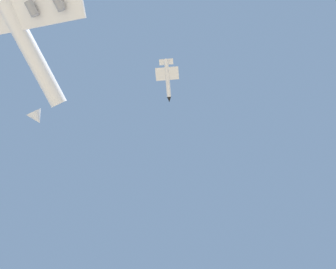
{
  "coord_description": "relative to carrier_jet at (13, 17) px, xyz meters",
  "views": [
    {
      "loc": [
        -23.23,
        70.06,
        3.42
      ],
      "look_at": [
        -8.9,
        65.53,
        68.6
      ],
      "focal_mm": 35.01,
      "sensor_mm": 36.0,
      "label": 1
    }
  ],
  "objects": [
    {
      "name": "carrier_jet",
      "position": [
        0.0,
        0.0,
        0.0
      ],
      "size": [
        72.89,
        57.24,
        23.86
      ],
      "rotation": [
        0.3,
        0.0,
        -0.44
      ],
      "color": "white"
    },
    {
      "name": "chase_jet_trailing",
      "position": [
        3.52,
        -60.5,
        -11.48
      ],
      "size": [
        15.08,
        9.07,
        4.0
      ],
      "rotation": [
        0.0,
        0.0,
        -0.39
      ],
      "color": "silver"
    }
  ]
}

